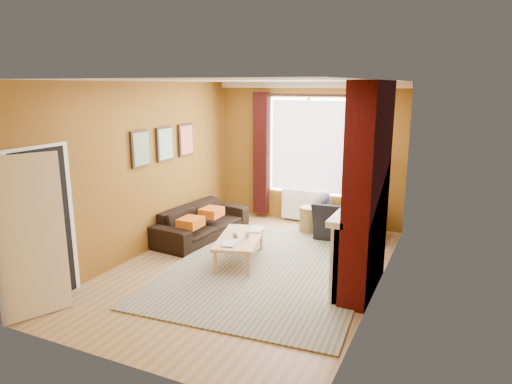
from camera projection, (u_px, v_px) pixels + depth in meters
ground at (249, 268)px, 6.99m from camera, size 5.50×5.50×0.00m
room_walls at (296, 180)px, 6.66m from camera, size 3.82×5.54×2.83m
striped_rug at (270, 267)px, 6.99m from camera, size 3.13×4.15×0.02m
sofa at (202, 222)px, 8.35m from camera, size 0.99×2.09×0.59m
armchair at (346, 219)px, 8.29m from camera, size 1.17×1.04×0.72m
coffee_table at (240, 239)px, 7.17m from camera, size 0.93×1.37×0.42m
wicker_stool at (310, 219)px, 8.67m from camera, size 0.43×0.43×0.49m
floor_lamp at (384, 173)px, 8.20m from camera, size 0.26×0.26×1.51m
book_a at (223, 243)px, 6.82m from camera, size 0.25×0.30×0.03m
book_b at (250, 229)px, 7.49m from camera, size 0.25×0.32×0.02m
mug at (248, 235)px, 7.10m from camera, size 0.13×0.13×0.09m
tv_remote at (235, 236)px, 7.17m from camera, size 0.15×0.17×0.02m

